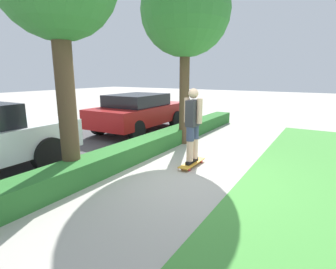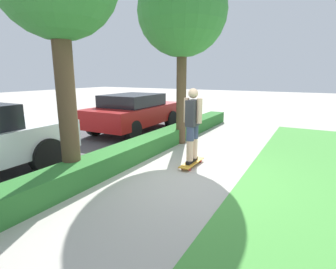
{
  "view_description": "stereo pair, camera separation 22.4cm",
  "coord_description": "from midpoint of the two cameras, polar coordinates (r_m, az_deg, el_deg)",
  "views": [
    {
      "loc": [
        -4.53,
        -2.33,
        2.03
      ],
      "look_at": [
        0.23,
        0.6,
        0.75
      ],
      "focal_mm": 28.0,
      "sensor_mm": 36.0,
      "label": 1
    },
    {
      "loc": [
        -4.64,
        -2.13,
        2.03
      ],
      "look_at": [
        0.23,
        0.6,
        0.75
      ],
      "focal_mm": 28.0,
      "sensor_mm": 36.0,
      "label": 2
    }
  ],
  "objects": [
    {
      "name": "skater_person",
      "position": [
        5.79,
        4.27,
        2.33
      ],
      "size": [
        0.49,
        0.43,
        1.66
      ],
      "color": "black",
      "rests_on": "skateboard"
    },
    {
      "name": "street_asphalt",
      "position": [
        8.15,
        -24.42,
        -2.7
      ],
      "size": [
        12.99,
        5.0,
        0.01
      ],
      "color": "#474749",
      "rests_on": "ground_plane"
    },
    {
      "name": "skateboard",
      "position": [
        6.02,
        4.12,
        -6.14
      ],
      "size": [
        0.92,
        0.24,
        0.09
      ],
      "color": "gold",
      "rests_on": "ground_plane"
    },
    {
      "name": "parked_car_middle",
      "position": [
        9.58,
        -7.97,
        4.97
      ],
      "size": [
        3.98,
        1.88,
        1.36
      ],
      "rotation": [
        0.0,
        0.0,
        0.02
      ],
      "color": "maroon",
      "rests_on": "ground_plane"
    },
    {
      "name": "hedge_row",
      "position": [
        6.24,
        -10.16,
        -4.24
      ],
      "size": [
        12.99,
        0.6,
        0.43
      ],
      "color": "#2D702D",
      "rests_on": "ground_plane"
    },
    {
      "name": "ground_plane",
      "position": [
        5.49,
        3.14,
        -8.88
      ],
      "size": [
        60.0,
        60.0,
        0.0
      ],
      "primitive_type": "plane",
      "color": "#ADA89E"
    },
    {
      "name": "tree_mid",
      "position": [
        7.93,
        2.22,
        25.09
      ],
      "size": [
        2.48,
        2.48,
        4.99
      ],
      "color": "brown",
      "rests_on": "ground_plane"
    }
  ]
}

